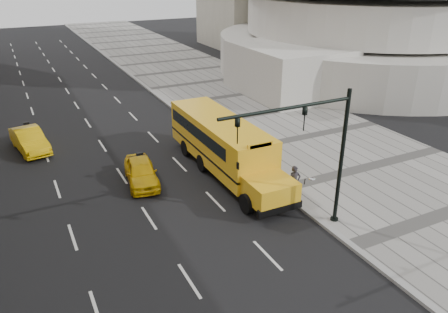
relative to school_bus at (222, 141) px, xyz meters
name	(u,v)px	position (x,y,z in m)	size (l,w,h in m)	color
ground	(139,172)	(-4.50, 1.77, -1.76)	(140.00, 140.00, 0.00)	black
sidewalk_museum	(308,137)	(7.50, 1.77, -1.69)	(12.00, 140.00, 0.15)	gray
curb_museum	(231,153)	(1.50, 1.77, -1.69)	(0.30, 140.00, 0.15)	gray
school_bus	(222,141)	(0.00, 0.00, 0.00)	(2.96, 11.56, 3.19)	yellow
taxi_near	(141,172)	(-4.72, 0.42, -1.09)	(1.59, 3.94, 1.34)	#DAA708
taxi_far	(30,140)	(-9.76, 8.00, -1.04)	(1.53, 4.39, 1.45)	#DAA708
pedestrian	(294,182)	(1.65, -4.85, -0.76)	(0.63, 0.41, 1.72)	#27242A
traffic_signal	(317,147)	(0.69, -7.49, 2.33)	(6.18, 0.36, 6.40)	black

